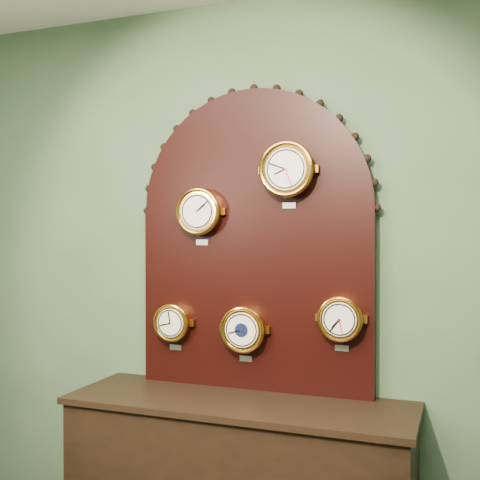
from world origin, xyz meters
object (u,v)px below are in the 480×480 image
at_px(tide_clock, 341,319).
at_px(roman_clock, 199,212).
at_px(hygrometer, 173,322).
at_px(arabic_clock, 287,170).
at_px(display_board, 254,230).
at_px(barometer, 244,329).

bearing_deg(tide_clock, roman_clock, -179.95).
distance_m(hygrometer, tide_clock, 0.87).
height_order(arabic_clock, tide_clock, arabic_clock).
distance_m(display_board, arabic_clock, 0.35).
xyz_separation_m(hygrometer, tide_clock, (0.87, -0.00, 0.06)).
bearing_deg(hygrometer, roman_clock, -0.43).
bearing_deg(arabic_clock, barometer, 179.80).
bearing_deg(arabic_clock, tide_clock, 0.31).
bearing_deg(display_board, roman_clock, -166.02).
xyz_separation_m(display_board, arabic_clock, (0.19, -0.07, 0.29)).
xyz_separation_m(roman_clock, arabic_clock, (0.46, -0.00, 0.20)).
xyz_separation_m(barometer, tide_clock, (0.48, 0.00, 0.08)).
distance_m(display_board, tide_clock, 0.61).
relative_size(roman_clock, hygrometer, 1.17).
bearing_deg(barometer, display_board, 65.22).
bearing_deg(arabic_clock, roman_clock, 179.91).
relative_size(hygrometer, tide_clock, 0.94).
height_order(barometer, tide_clock, tide_clock).
bearing_deg(hygrometer, barometer, -0.16).
height_order(display_board, barometer, display_board).
distance_m(display_board, barometer, 0.49).
bearing_deg(hygrometer, tide_clock, -0.03).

